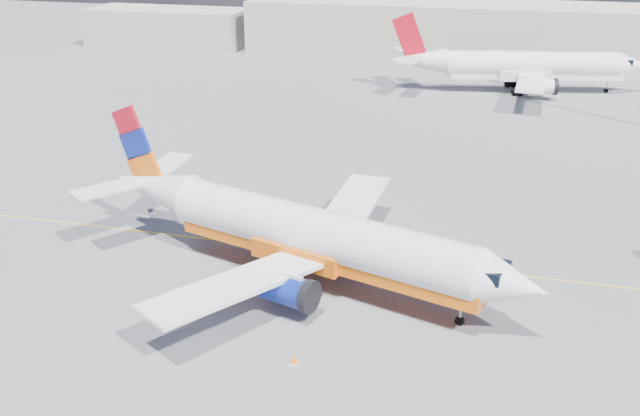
# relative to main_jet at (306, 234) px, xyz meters

# --- Properties ---
(ground) EXTENTS (240.00, 240.00, 0.00)m
(ground) POSITION_rel_main_jet_xyz_m (0.76, 0.82, -3.07)
(ground) COLOR slate
(ground) RESTS_ON ground
(taxi_line) EXTENTS (70.00, 0.15, 0.01)m
(taxi_line) POSITION_rel_main_jet_xyz_m (0.76, 3.82, -3.07)
(taxi_line) COLOR yellow
(taxi_line) RESTS_ON ground
(terminal_main) EXTENTS (70.00, 14.00, 8.00)m
(terminal_main) POSITION_rel_main_jet_xyz_m (5.76, 75.82, 0.93)
(terminal_main) COLOR beige
(terminal_main) RESTS_ON ground
(terminal_annex) EXTENTS (26.00, 10.00, 6.00)m
(terminal_annex) POSITION_rel_main_jet_xyz_m (-44.24, 72.82, -0.07)
(terminal_annex) COLOR beige
(terminal_annex) RESTS_ON ground
(main_jet) EXTENTS (30.45, 23.17, 9.22)m
(main_jet) POSITION_rel_main_jet_xyz_m (0.00, 0.00, 0.00)
(main_jet) COLOR white
(main_jet) RESTS_ON ground
(second_jet) EXTENTS (31.89, 24.62, 9.62)m
(second_jet) POSITION_rel_main_jet_xyz_m (12.85, 53.95, 0.13)
(second_jet) COLOR white
(second_jet) RESTS_ON ground
(traffic_cone) EXTENTS (0.41, 0.41, 0.57)m
(traffic_cone) POSITION_rel_main_jet_xyz_m (1.83, -8.75, -2.79)
(traffic_cone) COLOR white
(traffic_cone) RESTS_ON ground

